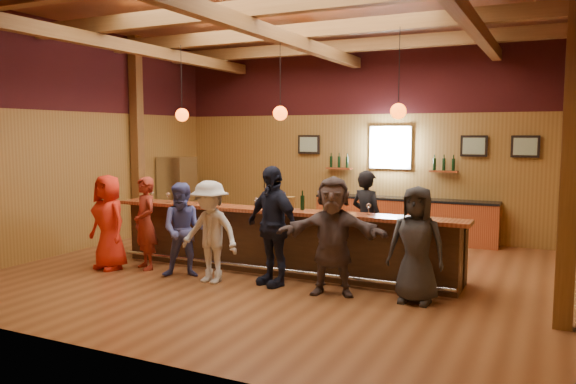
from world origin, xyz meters
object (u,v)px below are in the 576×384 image
Objects in this scene: customer_brown at (333,236)px; bartender at (367,219)px; ice_bucket at (289,203)px; stainless_fridge at (177,194)px; customer_navy at (272,226)px; customer_redvest at (145,223)px; customer_dark at (416,245)px; customer_white at (210,232)px; bar_counter at (285,240)px; back_bar_cabinet at (404,219)px; customer_orange at (109,222)px; bottle_a at (302,202)px; customer_denim at (184,230)px.

bartender is at bearing 77.98° from customer_brown.
customer_brown reaches higher than ice_bucket.
customer_navy is (4.35, -3.39, 0.04)m from stainless_fridge.
customer_redvest is at bearing -61.23° from stainless_fridge.
customer_white is at bearing -172.15° from customer_dark.
customer_brown reaches higher than customer_redvest.
stainless_fridge reaches higher than bar_counter.
customer_dark reaches higher than back_bar_cabinet.
customer_navy reaches higher than stainless_fridge.
bottle_a is (3.25, 1.02, 0.41)m from customer_orange.
bottle_a is (1.74, 0.88, 0.45)m from customer_denim.
ice_bucket reaches higher than bar_counter.
bar_counter is at bearing 35.60° from customer_orange.
bar_counter is 29.81× the size of ice_bucket.
ice_bucket is at bearing 166.50° from customer_dark.
customer_brown is at bearing -38.71° from bar_counter.
customer_orange is at bearing -70.64° from stainless_fridge.
ice_bucket is 0.66× the size of bottle_a.
customer_orange is at bearing -162.19° from ice_bucket.
bartender is (3.44, 1.78, 0.05)m from customer_redvest.
customer_orange is 4.10m from customer_brown.
bar_counter is 1.05m from customer_navy.
customer_redvest is (-3.42, -4.55, 0.33)m from back_bar_cabinet.
bar_counter is 2.46m from customer_redvest.
bar_counter is 0.78m from ice_bucket.
customer_redvest is at bearing 36.77° from customer_orange.
customer_redvest is 1.54m from customer_white.
customer_orange is at bearing -174.47° from customer_dark.
customer_white is at bearing 171.95° from customer_brown.
customer_brown reaches higher than customer_white.
customer_dark is at bearing 23.40° from customer_navy.
stainless_fridge is 1.04× the size of bartender.
bar_counter is at bearing -30.76° from stainless_fridge.
customer_orange is 1.02× the size of customer_redvest.
customer_brown is (4.09, 0.23, 0.05)m from customer_orange.
back_bar_cabinet is 4.65m from customer_dark.
customer_redvest is 3.51m from customer_brown.
customer_navy is at bearing -88.26° from ice_bucket.
back_bar_cabinet is 4.04m from ice_bucket.
customer_denim is 1.79m from ice_bucket.
customer_denim is at bearing 16.72° from customer_orange.
bar_counter is at bearing 127.11° from customer_brown.
customer_orange reaches higher than bottle_a.
customer_brown is (1.04, -0.09, -0.06)m from customer_navy.
customer_dark is at bearing -26.85° from stainless_fridge.
stainless_fridge is at bearing 149.24° from bar_counter.
customer_navy is at bearing 161.13° from customer_brown.
ice_bucket is at bearing 50.24° from customer_white.
customer_redvest is 5.05× the size of bottle_a.
bottle_a is at bearing 122.74° from customer_brown.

